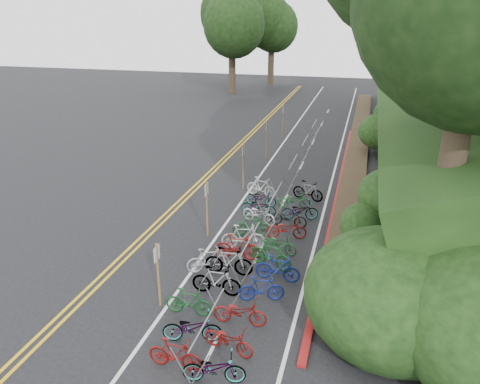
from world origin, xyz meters
name	(u,v)px	position (x,y,z in m)	size (l,w,h in m)	color
ground	(144,297)	(0.00, 0.00, 0.00)	(120.00, 120.00, 0.00)	black
road_markings	(239,194)	(0.63, 10.10, 0.00)	(7.47, 80.00, 0.01)	gold
red_curb	(339,190)	(5.70, 12.00, 0.05)	(0.25, 28.00, 0.10)	maroon
embankment	(469,124)	(12.96, 19.04, 2.57)	(14.30, 48.14, 9.11)	black
bike_rack_front	(208,325)	(3.00, -1.90, 0.80)	(1.10, 3.04, 1.08)	gray
bike_racks_rest	(293,167)	(3.00, 13.00, 0.85)	(1.14, 23.00, 1.17)	gray
signpost_near	(158,271)	(0.77, -0.31, 1.32)	(0.08, 0.40, 2.30)	brown
signposts_rest	(256,149)	(0.60, 14.00, 1.43)	(0.08, 18.40, 2.50)	brown
bike_front	(208,260)	(1.60, 2.18, 0.49)	(1.64, 0.46, 0.98)	#9E9EA3
bike_valet	(257,245)	(3.05, 3.84, 0.48)	(3.48, 15.15, 1.09)	maroon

